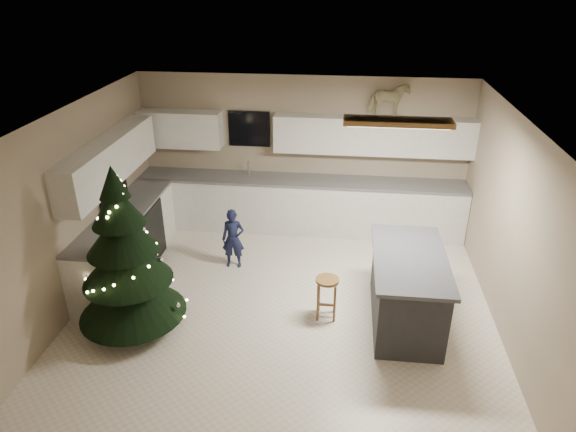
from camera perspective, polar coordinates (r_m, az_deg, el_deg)
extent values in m
plane|color=silver|center=(7.14, -0.33, -9.56)|extent=(5.50, 5.50, 0.00)
cube|color=tan|center=(8.77, 1.63, 7.03)|extent=(5.50, 0.02, 2.60)
cube|color=tan|center=(4.40, -4.41, -14.62)|extent=(5.50, 0.02, 2.60)
cube|color=tan|center=(7.30, -22.31, 0.95)|extent=(0.02, 5.00, 2.60)
cube|color=tan|center=(6.75, 23.51, -1.33)|extent=(0.02, 5.00, 2.60)
cube|color=silver|center=(6.01, -0.39, 11.03)|extent=(5.50, 5.00, 0.02)
cube|color=brown|center=(6.11, 12.13, 10.21)|extent=(1.25, 0.32, 0.06)
cube|color=white|center=(6.12, 12.10, 9.90)|extent=(1.15, 0.24, 0.02)
cube|color=white|center=(8.81, 1.38, 1.16)|extent=(5.48, 0.60, 0.90)
cube|color=white|center=(8.01, -17.49, -2.83)|extent=(0.60, 2.60, 0.90)
cube|color=slate|center=(8.62, 1.41, 3.97)|extent=(5.48, 0.62, 0.04)
cube|color=slate|center=(7.80, -17.88, 0.19)|extent=(0.62, 2.60, 0.04)
cube|color=white|center=(8.89, -11.91, 9.45)|extent=(1.40, 0.35, 0.60)
cube|color=white|center=(8.46, 9.42, 8.82)|extent=(3.20, 0.35, 0.60)
cube|color=white|center=(7.67, -19.24, 5.89)|extent=(0.35, 2.60, 0.60)
cube|color=black|center=(8.74, -4.33, 9.65)|extent=(0.70, 0.04, 0.60)
cube|color=#99999E|center=(8.75, -4.48, 4.12)|extent=(0.55, 0.40, 0.06)
cylinder|color=#99999E|center=(8.79, -4.39, 5.33)|extent=(0.03, 0.03, 0.24)
cube|color=black|center=(8.24, -16.57, -1.85)|extent=(0.64, 0.75, 0.90)
cube|color=black|center=(8.09, -18.74, 2.02)|extent=(0.10, 0.75, 0.30)
cube|color=black|center=(6.73, 13.03, -8.14)|extent=(0.80, 1.60, 0.90)
cube|color=#2F2F34|center=(6.48, 13.45, -4.66)|extent=(0.90, 1.70, 0.05)
cylinder|color=brown|center=(6.59, 4.39, -7.12)|extent=(0.30, 0.30, 0.04)
cylinder|color=brown|center=(6.67, 3.34, -9.64)|extent=(0.03, 0.03, 0.54)
cylinder|color=brown|center=(6.67, 5.19, -9.74)|extent=(0.03, 0.03, 0.54)
cylinder|color=brown|center=(6.85, 3.45, -8.61)|extent=(0.03, 0.03, 0.54)
cylinder|color=brown|center=(6.84, 5.25, -8.70)|extent=(0.03, 0.03, 0.54)
cube|color=brown|center=(6.81, 4.28, -9.81)|extent=(0.23, 0.03, 0.03)
cylinder|color=#3F2816|center=(6.94, -16.69, -10.56)|extent=(0.12, 0.12, 0.29)
cone|color=black|center=(6.72, -17.11, -7.89)|extent=(1.32, 1.32, 0.68)
cone|color=black|center=(6.50, -17.61, -4.68)|extent=(1.09, 1.09, 0.58)
cone|color=black|center=(6.32, -18.08, -1.65)|extent=(0.85, 0.85, 0.53)
cone|color=black|center=(6.17, -18.51, 1.15)|extent=(0.62, 0.62, 0.49)
cone|color=black|center=(6.06, -18.89, 3.64)|extent=(0.35, 0.35, 0.39)
sphere|color=#FFD88C|center=(6.66, -11.23, -10.55)|extent=(0.03, 0.03, 0.03)
sphere|color=#FFD88C|center=(6.86, -11.24, -8.76)|extent=(0.03, 0.03, 0.03)
sphere|color=#FFD88C|center=(7.05, -12.19, -7.27)|extent=(0.03, 0.03, 0.03)
sphere|color=#FFD88C|center=(7.19, -13.82, -6.23)|extent=(0.03, 0.03, 0.03)
sphere|color=#FFD88C|center=(7.25, -15.81, -5.66)|extent=(0.03, 0.03, 0.03)
sphere|color=#FFD88C|center=(7.23, -17.87, -5.53)|extent=(0.03, 0.03, 0.03)
sphere|color=#FFD88C|center=(7.13, -19.71, -5.78)|extent=(0.03, 0.03, 0.03)
sphere|color=#FFD88C|center=(6.97, -21.08, -6.30)|extent=(0.03, 0.03, 0.03)
sphere|color=#FFD88C|center=(6.76, -21.77, -6.92)|extent=(0.03, 0.03, 0.03)
sphere|color=#FFD88C|center=(6.54, -21.68, -7.49)|extent=(0.03, 0.03, 0.03)
sphere|color=#FFD88C|center=(6.35, -20.81, -7.82)|extent=(0.03, 0.03, 0.03)
sphere|color=#FFD88C|center=(6.20, -19.34, -7.77)|extent=(0.03, 0.03, 0.03)
sphere|color=#FFD88C|center=(6.14, -17.60, -7.26)|extent=(0.03, 0.03, 0.03)
sphere|color=#FFD88C|center=(6.14, -15.99, -6.35)|extent=(0.03, 0.03, 0.03)
sphere|color=#FFD88C|center=(6.21, -14.84, -5.20)|extent=(0.03, 0.03, 0.03)
sphere|color=#FFD88C|center=(6.32, -14.33, -3.97)|extent=(0.03, 0.03, 0.03)
sphere|color=#FFD88C|center=(6.44, -14.49, -2.83)|extent=(0.03, 0.03, 0.03)
sphere|color=#FFD88C|center=(6.54, -15.19, -1.89)|extent=(0.03, 0.03, 0.03)
sphere|color=#FFD88C|center=(6.60, -16.26, -1.21)|extent=(0.03, 0.03, 0.03)
sphere|color=#FFD88C|center=(6.62, -17.49, -0.78)|extent=(0.03, 0.03, 0.03)
sphere|color=#FFD88C|center=(6.58, -18.67, -0.57)|extent=(0.03, 0.03, 0.03)
sphere|color=#FFD88C|center=(6.51, -19.64, -0.50)|extent=(0.03, 0.03, 0.03)
sphere|color=#FFD88C|center=(6.40, -20.27, -0.50)|extent=(0.03, 0.03, 0.03)
sphere|color=#FFD88C|center=(6.28, -20.48, -0.48)|extent=(0.03, 0.03, 0.03)
sphere|color=#FFD88C|center=(6.17, -20.29, -0.36)|extent=(0.03, 0.03, 0.03)
sphere|color=#FFD88C|center=(6.08, -19.79, -0.07)|extent=(0.03, 0.03, 0.03)
sphere|color=#FFD88C|center=(6.02, -19.14, 0.38)|extent=(0.03, 0.03, 0.03)
sphere|color=#FFD88C|center=(6.00, -18.50, 0.98)|extent=(0.03, 0.03, 0.03)
sphere|color=#FFD88C|center=(6.01, -18.02, 1.67)|extent=(0.03, 0.03, 0.03)
sphere|color=#FFD88C|center=(6.03, -17.80, 2.38)|extent=(0.03, 0.03, 0.03)
sphere|color=#FFD88C|center=(6.06, -17.83, 3.06)|extent=(0.03, 0.03, 0.03)
sphere|color=#FFD88C|center=(6.08, -18.07, 3.67)|extent=(0.03, 0.03, 0.03)
sphere|color=#FFD88C|center=(6.08, -18.42, 4.20)|extent=(0.03, 0.03, 0.03)
sphere|color=silver|center=(6.61, -12.13, -9.57)|extent=(0.07, 0.07, 0.07)
sphere|color=silver|center=(7.18, -18.14, -5.77)|extent=(0.07, 0.07, 0.07)
sphere|color=silver|center=(6.36, -20.08, -8.83)|extent=(0.07, 0.07, 0.07)
sphere|color=silver|center=(6.52, -13.77, -5.32)|extent=(0.07, 0.07, 0.07)
sphere|color=silver|center=(6.77, -19.27, -3.30)|extent=(0.07, 0.07, 0.07)
sphere|color=silver|center=(6.16, -18.94, -4.58)|extent=(0.07, 0.07, 0.07)
sphere|color=silver|center=(6.37, -15.83, -1.42)|extent=(0.07, 0.07, 0.07)
sphere|color=silver|center=(6.39, -19.56, -0.31)|extent=(0.07, 0.07, 0.07)
sphere|color=silver|center=(6.07, -18.55, 0.11)|extent=(0.07, 0.07, 0.07)
sphere|color=silver|center=(6.17, -17.97, 2.25)|extent=(0.07, 0.07, 0.07)
sphere|color=silver|center=(6.09, -19.10, 3.38)|extent=(0.07, 0.07, 0.07)
imported|color=black|center=(7.76, -6.11, -2.54)|extent=(0.35, 0.24, 0.93)
cube|color=brown|center=(8.36, 10.98, 10.69)|extent=(0.24, 0.02, 0.02)
cube|color=brown|center=(8.43, 10.95, 10.83)|extent=(0.24, 0.02, 0.02)
imported|color=beige|center=(8.33, 11.12, 12.54)|extent=(0.67, 0.44, 0.52)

